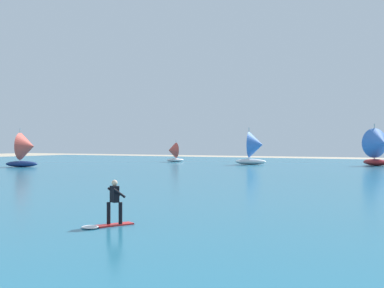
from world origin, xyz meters
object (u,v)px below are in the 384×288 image
Objects in this scene: sailboat_heeled_over at (379,146)px; sailboat_outermost at (26,149)px; kitesurfer at (110,209)px; sailboat_far_left at (255,148)px; sailboat_mid_right at (173,152)px.

sailboat_heeled_over is 1.16× the size of sailboat_outermost.
kitesurfer is 0.35× the size of sailboat_heeled_over.
sailboat_far_left is 1.50× the size of sailboat_mid_right.
sailboat_heeled_over reaches higher than sailboat_mid_right.
sailboat_outermost is (-23.14, -19.99, -0.16)m from sailboat_far_left.
kitesurfer is 53.78m from sailboat_heeled_over.
sailboat_mid_right is (-28.19, 52.50, 1.00)m from kitesurfer.
kitesurfer is 59.60m from sailboat_mid_right.
sailboat_far_left is 15.60m from sailboat_mid_right.
sailboat_heeled_over is at bearing 32.01° from sailboat_outermost.
sailboat_outermost reaches higher than kitesurfer.
sailboat_far_left is at bearing -164.59° from sailboat_heeled_over.
sailboat_mid_right is at bearing -177.86° from sailboat_heeled_over.
sailboat_outermost reaches higher than sailboat_mid_right.
kitesurfer is at bearing -75.30° from sailboat_far_left.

